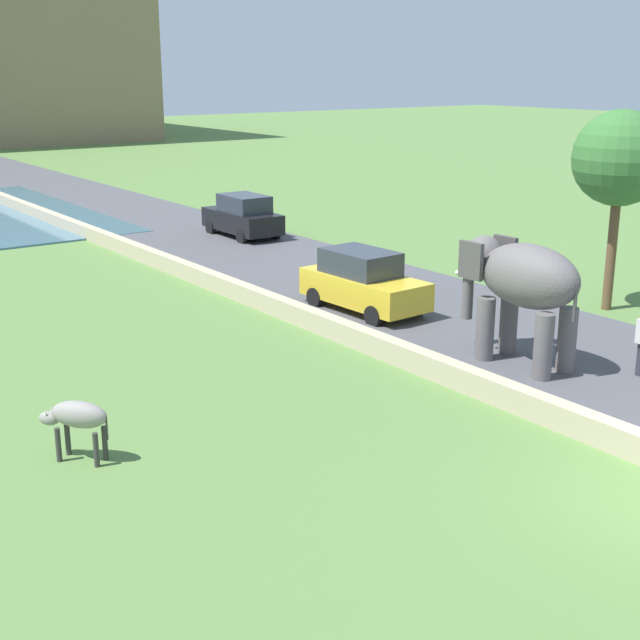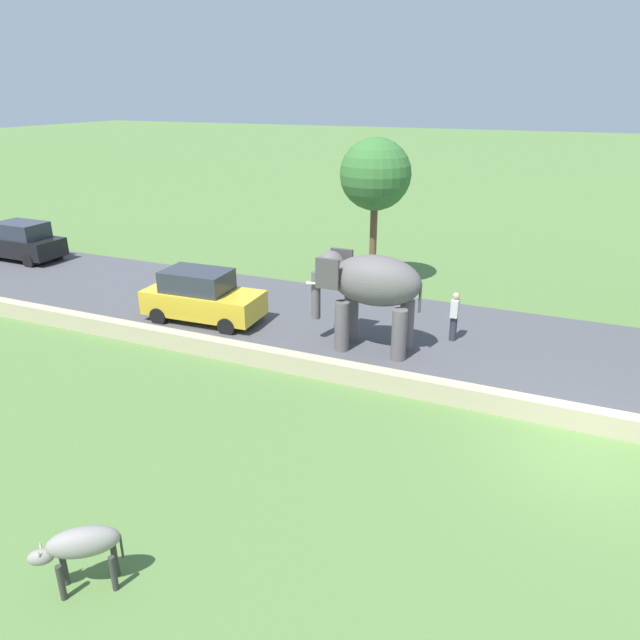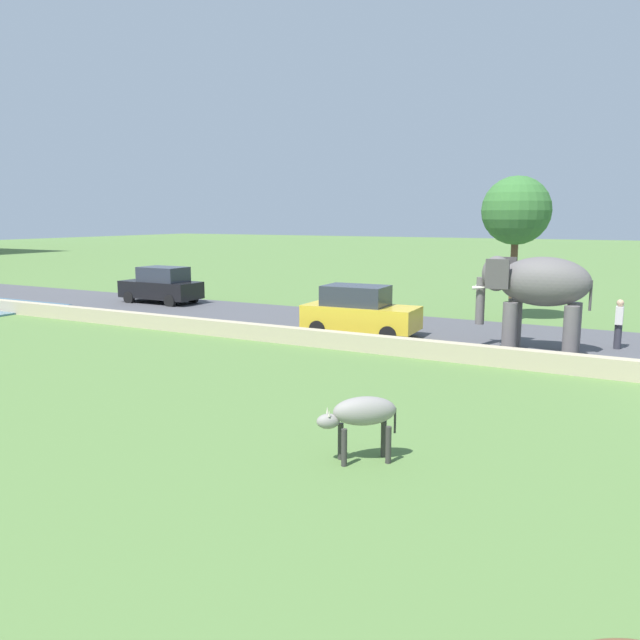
{
  "view_description": "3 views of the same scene",
  "coord_description": "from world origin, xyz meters",
  "px_view_note": "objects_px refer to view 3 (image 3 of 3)",
  "views": [
    {
      "loc": [
        -12.09,
        -7.07,
        6.92
      ],
      "look_at": [
        -1.72,
        7.19,
        1.79
      ],
      "focal_mm": 49.12,
      "sensor_mm": 36.0,
      "label": 1
    },
    {
      "loc": [
        -12.13,
        1.08,
        7.43
      ],
      "look_at": [
        2.05,
        7.21,
        1.32
      ],
      "focal_mm": 32.92,
      "sensor_mm": 36.0,
      "label": 2
    },
    {
      "loc": [
        -16.48,
        3.09,
        4.17
      ],
      "look_at": [
        -2.45,
        10.58,
        1.56
      ],
      "focal_mm": 35.32,
      "sensor_mm": 36.0,
      "label": 3
    }
  ],
  "objects_px": {
    "person_beside_elephant": "(619,323)",
    "cow_grey": "(362,415)",
    "elephant": "(536,288)",
    "car_yellow": "(360,311)",
    "car_black": "(161,285)"
  },
  "relations": [
    {
      "from": "elephant",
      "to": "cow_grey",
      "type": "bearing_deg",
      "value": 174.17
    },
    {
      "from": "person_beside_elephant",
      "to": "car_black",
      "type": "height_order",
      "value": "car_black"
    },
    {
      "from": "car_yellow",
      "to": "cow_grey",
      "type": "height_order",
      "value": "car_yellow"
    },
    {
      "from": "person_beside_elephant",
      "to": "car_yellow",
      "type": "relative_size",
      "value": 0.4
    },
    {
      "from": "elephant",
      "to": "car_yellow",
      "type": "bearing_deg",
      "value": 89.98
    },
    {
      "from": "elephant",
      "to": "car_yellow",
      "type": "xyz_separation_m",
      "value": [
        0.0,
        5.89,
        -1.14
      ]
    },
    {
      "from": "person_beside_elephant",
      "to": "cow_grey",
      "type": "xyz_separation_m",
      "value": [
        -12.1,
        3.35,
        -0.04
      ]
    },
    {
      "from": "person_beside_elephant",
      "to": "cow_grey",
      "type": "distance_m",
      "value": 12.56
    },
    {
      "from": "person_beside_elephant",
      "to": "car_yellow",
      "type": "distance_m",
      "value": 8.34
    },
    {
      "from": "person_beside_elephant",
      "to": "cow_grey",
      "type": "bearing_deg",
      "value": 164.51
    },
    {
      "from": "elephant",
      "to": "cow_grey",
      "type": "distance_m",
      "value": 10.58
    },
    {
      "from": "car_black",
      "to": "car_yellow",
      "type": "relative_size",
      "value": 0.99
    },
    {
      "from": "car_black",
      "to": "car_yellow",
      "type": "bearing_deg",
      "value": -104.78
    },
    {
      "from": "elephant",
      "to": "cow_grey",
      "type": "xyz_separation_m",
      "value": [
        -10.46,
        1.07,
        -1.2
      ]
    },
    {
      "from": "elephant",
      "to": "car_yellow",
      "type": "height_order",
      "value": "elephant"
    }
  ]
}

